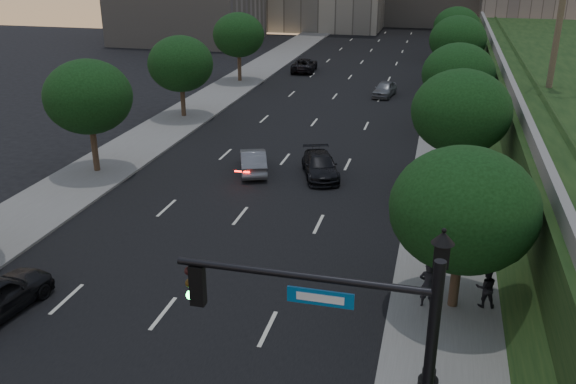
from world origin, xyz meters
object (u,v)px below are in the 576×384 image
(sedan_mid_left, at_px, (253,161))
(sedan_near_right, at_px, (320,166))
(pedestrian_c, at_px, (434,212))
(pedestrian_b, at_px, (486,287))
(pedestrian_a, at_px, (428,285))
(street_lamp, at_px, (434,324))
(sedan_far_left, at_px, (304,65))
(sedan_far_right, at_px, (385,89))

(sedan_mid_left, bearing_deg, sedan_near_right, 163.09)
(sedan_near_right, bearing_deg, pedestrian_c, -61.38)
(pedestrian_b, bearing_deg, pedestrian_a, 5.60)
(pedestrian_b, xyz_separation_m, pedestrian_c, (-2.07, 6.35, 0.06))
(sedan_near_right, distance_m, pedestrian_b, 15.11)
(street_lamp, height_order, sedan_far_left, street_lamp)
(sedan_far_right, height_order, pedestrian_c, pedestrian_c)
(sedan_far_right, bearing_deg, pedestrian_a, -73.60)
(sedan_near_right, height_order, pedestrian_b, pedestrian_b)
(sedan_mid_left, height_order, pedestrian_a, pedestrian_a)
(pedestrian_a, bearing_deg, sedan_far_left, -64.24)
(street_lamp, xyz_separation_m, sedan_mid_left, (-10.85, 17.59, -1.94))
(street_lamp, bearing_deg, pedestrian_a, 92.66)
(sedan_mid_left, distance_m, pedestrian_c, 12.13)
(pedestrian_b, height_order, pedestrian_c, pedestrian_c)
(sedan_mid_left, bearing_deg, sedan_far_right, -124.22)
(pedestrian_b, bearing_deg, sedan_near_right, -63.85)
(sedan_mid_left, bearing_deg, sedan_far_left, -102.65)
(sedan_near_right, height_order, sedan_far_right, sedan_far_right)
(pedestrian_c, bearing_deg, sedan_near_right, -36.99)
(sedan_mid_left, xyz_separation_m, pedestrian_a, (10.63, -12.70, 0.35))
(sedan_far_left, distance_m, pedestrian_c, 40.04)
(sedan_near_right, bearing_deg, street_lamp, -88.09)
(pedestrian_c, bearing_deg, sedan_far_right, -74.30)
(pedestrian_a, bearing_deg, sedan_mid_left, -42.61)
(sedan_far_left, relative_size, sedan_near_right, 1.12)
(sedan_mid_left, xyz_separation_m, sedan_far_right, (5.59, 21.81, -0.02))
(pedestrian_b, distance_m, pedestrian_c, 6.68)
(sedan_mid_left, relative_size, pedestrian_a, 2.36)
(street_lamp, relative_size, sedan_near_right, 1.23)
(pedestrian_a, bearing_deg, street_lamp, 100.13)
(pedestrian_c, bearing_deg, pedestrian_b, 113.34)
(sedan_mid_left, xyz_separation_m, pedestrian_c, (10.64, -5.81, 0.30))
(sedan_near_right, height_order, pedestrian_a, pedestrian_a)
(sedan_far_left, relative_size, pedestrian_a, 2.85)
(sedan_mid_left, height_order, sedan_near_right, sedan_mid_left)
(sedan_far_right, distance_m, pedestrian_c, 28.09)
(street_lamp, height_order, pedestrian_b, street_lamp)
(sedan_mid_left, bearing_deg, pedestrian_c, 131.51)
(sedan_near_right, xyz_separation_m, pedestrian_a, (6.60, -12.91, 0.38))
(sedan_mid_left, distance_m, sedan_near_right, 4.04)
(sedan_mid_left, relative_size, sedan_far_left, 0.83)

